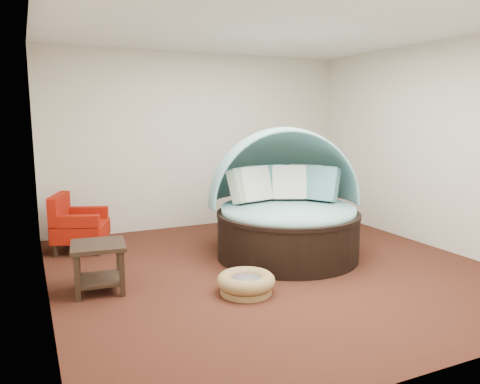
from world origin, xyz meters
name	(u,v)px	position (x,y,z in m)	size (l,w,h in m)	color
floor	(273,268)	(0.00, 0.00, 0.00)	(5.00, 5.00, 0.00)	#481F14
wall_back	(200,141)	(0.00, 2.50, 1.40)	(5.00, 5.00, 0.00)	beige
wall_front	(453,179)	(0.00, -2.50, 1.40)	(5.00, 5.00, 0.00)	beige
wall_left	(40,161)	(-2.50, 0.00, 1.40)	(5.00, 5.00, 0.00)	beige
wall_right	(433,146)	(2.50, 0.00, 1.40)	(5.00, 5.00, 0.00)	beige
ceiling	(276,26)	(0.00, 0.00, 2.80)	(5.00, 5.00, 0.00)	white
canopy_daybed	(286,197)	(0.42, 0.43, 0.78)	(2.28, 2.23, 1.68)	black
pet_basket	(246,283)	(-0.63, -0.57, 0.11)	(0.78, 0.78, 0.21)	olive
red_armchair	(77,225)	(-2.05, 1.76, 0.36)	(0.85, 0.85, 0.78)	black
side_table	(99,261)	(-2.00, 0.12, 0.33)	(0.60, 0.60, 0.52)	black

